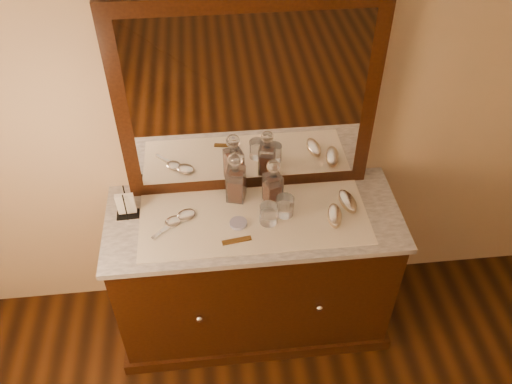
% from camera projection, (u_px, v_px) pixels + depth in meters
% --- Properties ---
extents(dresser_cabinet, '(1.40, 0.55, 0.82)m').
position_uv_depth(dresser_cabinet, '(254.00, 273.00, 2.86)').
color(dresser_cabinet, black).
rests_on(dresser_cabinet, floor).
extents(dresser_plinth, '(1.46, 0.59, 0.08)m').
position_uv_depth(dresser_plinth, '(254.00, 313.00, 3.11)').
color(dresser_plinth, black).
rests_on(dresser_plinth, floor).
extents(knob_left, '(0.04, 0.04, 0.04)m').
position_uv_depth(knob_left, '(200.00, 319.00, 2.60)').
color(knob_left, silver).
rests_on(knob_left, dresser_cabinet).
extents(knob_right, '(0.04, 0.04, 0.04)m').
position_uv_depth(knob_right, '(319.00, 308.00, 2.65)').
color(knob_right, silver).
rests_on(knob_right, dresser_cabinet).
extents(marble_top, '(1.44, 0.59, 0.03)m').
position_uv_depth(marble_top, '(254.00, 218.00, 2.58)').
color(marble_top, silver).
rests_on(marble_top, dresser_cabinet).
extents(mirror_frame, '(1.20, 0.08, 1.00)m').
position_uv_depth(mirror_frame, '(248.00, 101.00, 2.41)').
color(mirror_frame, black).
rests_on(mirror_frame, marble_top).
extents(mirror_glass, '(1.06, 0.01, 0.86)m').
position_uv_depth(mirror_glass, '(249.00, 105.00, 2.38)').
color(mirror_glass, white).
rests_on(mirror_glass, marble_top).
extents(lace_runner, '(1.10, 0.45, 0.00)m').
position_uv_depth(lace_runner, '(254.00, 219.00, 2.55)').
color(lace_runner, beige).
rests_on(lace_runner, marble_top).
extents(pin_dish, '(0.11, 0.11, 0.01)m').
position_uv_depth(pin_dish, '(238.00, 223.00, 2.52)').
color(pin_dish, white).
rests_on(pin_dish, lace_runner).
extents(comb, '(0.14, 0.05, 0.01)m').
position_uv_depth(comb, '(237.00, 240.00, 2.44)').
color(comb, brown).
rests_on(comb, lace_runner).
extents(napkin_rack, '(0.11, 0.07, 0.16)m').
position_uv_depth(napkin_rack, '(126.00, 205.00, 2.53)').
color(napkin_rack, black).
rests_on(napkin_rack, marble_top).
extents(decanter_left, '(0.11, 0.11, 0.28)m').
position_uv_depth(decanter_left, '(236.00, 181.00, 2.58)').
color(decanter_left, maroon).
rests_on(decanter_left, lace_runner).
extents(decanter_right, '(0.10, 0.10, 0.26)m').
position_uv_depth(decanter_right, '(273.00, 186.00, 2.57)').
color(decanter_right, maroon).
rests_on(decanter_right, lace_runner).
extents(brush_near, '(0.09, 0.16, 0.04)m').
position_uv_depth(brush_near, '(335.00, 216.00, 2.53)').
color(brush_near, tan).
rests_on(brush_near, lace_runner).
extents(brush_far, '(0.10, 0.17, 0.04)m').
position_uv_depth(brush_far, '(348.00, 201.00, 2.61)').
color(brush_far, tan).
rests_on(brush_far, lace_runner).
extents(hand_mirror_outer, '(0.16, 0.17, 0.02)m').
position_uv_depth(hand_mirror_outer, '(171.00, 224.00, 2.51)').
color(hand_mirror_outer, silver).
rests_on(hand_mirror_outer, lace_runner).
extents(hand_mirror_inner, '(0.19, 0.17, 0.02)m').
position_uv_depth(hand_mirror_inner, '(183.00, 217.00, 2.55)').
color(hand_mirror_inner, silver).
rests_on(hand_mirror_inner, lace_runner).
extents(tumblers, '(0.17, 0.13, 0.10)m').
position_uv_depth(tumblers, '(277.00, 210.00, 2.52)').
color(tumblers, white).
rests_on(tumblers, lace_runner).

